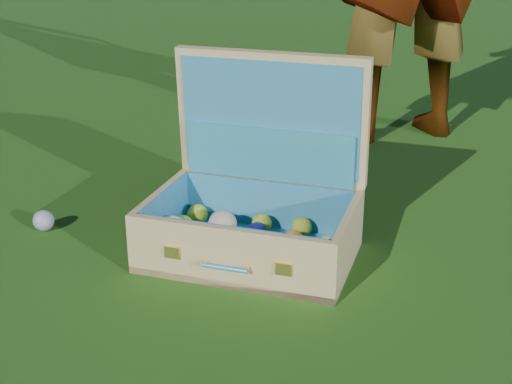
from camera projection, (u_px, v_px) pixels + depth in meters
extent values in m
plane|color=#215114|center=(225.00, 231.00, 2.09)|extent=(60.00, 60.00, 0.00)
sphere|color=#467DB7|center=(44.00, 220.00, 2.09)|extent=(0.06, 0.06, 0.06)
cube|color=#DDB777|center=(250.00, 254.00, 1.93)|extent=(0.58, 0.42, 0.02)
cube|color=#DDB777|center=(229.00, 258.00, 1.76)|extent=(0.54, 0.08, 0.16)
cube|color=#DDB777|center=(269.00, 206.00, 2.06)|extent=(0.54, 0.08, 0.16)
cube|color=#DDB777|center=(161.00, 218.00, 1.98)|extent=(0.05, 0.32, 0.16)
cube|color=#DDB777|center=(347.00, 243.00, 1.83)|extent=(0.05, 0.32, 0.16)
cube|color=teal|center=(250.00, 250.00, 1.93)|extent=(0.54, 0.37, 0.01)
cube|color=teal|center=(230.00, 252.00, 1.76)|extent=(0.50, 0.06, 0.14)
cube|color=teal|center=(268.00, 205.00, 2.04)|extent=(0.50, 0.06, 0.14)
cube|color=teal|center=(165.00, 215.00, 1.97)|extent=(0.04, 0.32, 0.14)
cube|color=teal|center=(342.00, 239.00, 1.83)|extent=(0.04, 0.32, 0.14)
cube|color=#DDB777|center=(271.00, 117.00, 1.97)|extent=(0.55, 0.11, 0.36)
cube|color=teal|center=(269.00, 119.00, 1.96)|extent=(0.50, 0.08, 0.32)
cube|color=teal|center=(269.00, 154.00, 1.99)|extent=(0.49, 0.07, 0.15)
cube|color=#F2C659|center=(172.00, 252.00, 1.79)|extent=(0.04, 0.01, 0.03)
cube|color=#F2C659|center=(284.00, 269.00, 1.70)|extent=(0.04, 0.01, 0.03)
cylinder|color=teal|center=(225.00, 268.00, 1.74)|extent=(0.12, 0.02, 0.01)
cube|color=#F2C659|center=(205.00, 263.00, 1.76)|extent=(0.01, 0.02, 0.01)
cube|color=#F2C659|center=(247.00, 270.00, 1.73)|extent=(0.01, 0.02, 0.01)
sphere|color=#0F114B|center=(159.00, 249.00, 1.88)|extent=(0.05, 0.05, 0.05)
sphere|color=red|center=(202.00, 256.00, 1.84)|extent=(0.04, 0.04, 0.04)
sphere|color=gold|center=(238.00, 259.00, 1.81)|extent=(0.06, 0.06, 0.06)
sphere|color=gold|center=(279.00, 263.00, 1.78)|extent=(0.06, 0.06, 0.06)
sphere|color=orange|center=(318.00, 270.00, 1.76)|extent=(0.06, 0.06, 0.06)
sphere|color=silver|center=(171.00, 230.00, 1.95)|extent=(0.08, 0.08, 0.08)
sphere|color=gold|center=(211.00, 239.00, 1.92)|extent=(0.06, 0.06, 0.06)
sphere|color=gold|center=(242.00, 243.00, 1.89)|extent=(0.07, 0.07, 0.07)
sphere|color=red|center=(285.00, 254.00, 1.86)|extent=(0.04, 0.04, 0.04)
sphere|color=orange|center=(326.00, 259.00, 1.82)|extent=(0.05, 0.05, 0.05)
sphere|color=gold|center=(183.00, 225.00, 2.00)|extent=(0.06, 0.06, 0.06)
sphere|color=#CFB592|center=(223.00, 224.00, 1.98)|extent=(0.08, 0.08, 0.08)
sphere|color=#0F114B|center=(257.00, 234.00, 1.94)|extent=(0.06, 0.06, 0.06)
sphere|color=orange|center=(294.00, 239.00, 1.92)|extent=(0.05, 0.05, 0.05)
sphere|color=#CFB592|center=(329.00, 245.00, 1.89)|extent=(0.06, 0.06, 0.06)
sphere|color=gold|center=(198.00, 214.00, 2.07)|extent=(0.06, 0.06, 0.06)
sphere|color=silver|center=(225.00, 220.00, 2.05)|extent=(0.05, 0.05, 0.05)
sphere|color=gold|center=(262.00, 223.00, 2.01)|extent=(0.06, 0.06, 0.06)
sphere|color=gold|center=(302.00, 227.00, 1.99)|extent=(0.06, 0.06, 0.06)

